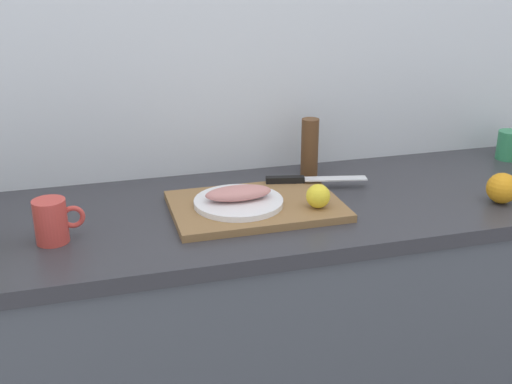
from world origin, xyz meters
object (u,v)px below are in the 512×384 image
white_plate (239,202)px  coffee_mug_1 (510,145)px  cutting_board (256,206)px  coffee_mug_0 (52,221)px  pepper_mill (310,147)px  fish_fillet (238,193)px  chef_knife (304,179)px  lemon_0 (318,196)px

white_plate → coffee_mug_1: (0.97, 0.19, 0.02)m
cutting_board → coffee_mug_0: size_ratio=3.80×
pepper_mill → fish_fillet: bearing=-141.4°
cutting_board → coffee_mug_0: coffee_mug_0 is taller
white_plate → chef_knife: bearing=27.3°
pepper_mill → white_plate: bearing=-141.4°
cutting_board → white_plate: size_ratio=1.90×
chef_knife → pepper_mill: 0.13m
coffee_mug_0 → cutting_board: bearing=6.5°
cutting_board → pepper_mill: pepper_mill is taller
coffee_mug_0 → pepper_mill: pepper_mill is taller
fish_fillet → coffee_mug_1: (0.97, 0.19, -0.01)m
cutting_board → pepper_mill: 0.33m
coffee_mug_1 → cutting_board: bearing=-168.3°
fish_fillet → chef_knife: bearing=27.3°
white_plate → coffee_mug_0: 0.46m
white_plate → chef_knife: size_ratio=0.81×
white_plate → coffee_mug_1: size_ratio=1.98×
cutting_board → fish_fillet: bearing=-177.5°
white_plate → chef_knife: 0.25m
lemon_0 → pepper_mill: size_ratio=0.35×
fish_fillet → pepper_mill: bearing=38.6°
lemon_0 → coffee_mug_0: (-0.65, 0.02, 0.00)m
coffee_mug_1 → pepper_mill: pepper_mill is taller
lemon_0 → coffee_mug_1: coffee_mug_1 is taller
chef_knife → lemon_0: (-0.03, -0.19, 0.02)m
fish_fillet → coffee_mug_0: 0.46m
fish_fillet → lemon_0: (0.19, -0.07, -0.00)m
cutting_board → coffee_mug_0: (-0.51, -0.06, 0.04)m
cutting_board → coffee_mug_1: bearing=11.7°
white_plate → coffee_mug_0: size_ratio=2.00×
coffee_mug_0 → pepper_mill: 0.79m
white_plate → lemon_0: 0.21m
fish_fillet → chef_knife: (0.22, 0.11, -0.02)m
white_plate → lemon_0: size_ratio=3.74×
coffee_mug_0 → coffee_mug_1: (1.43, 0.25, -0.01)m
coffee_mug_0 → coffee_mug_1: bearing=9.9°
fish_fillet → pepper_mill: 0.36m
fish_fillet → coffee_mug_1: 0.98m
white_plate → pepper_mill: (0.28, 0.22, 0.06)m
lemon_0 → coffee_mug_1: size_ratio=0.53×
chef_knife → coffee_mug_1: 0.75m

